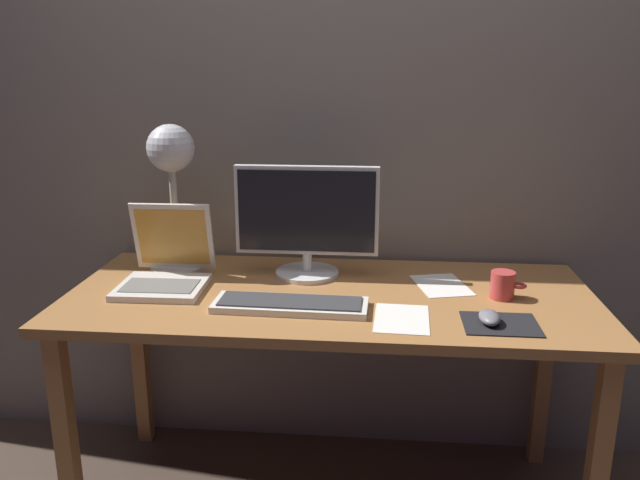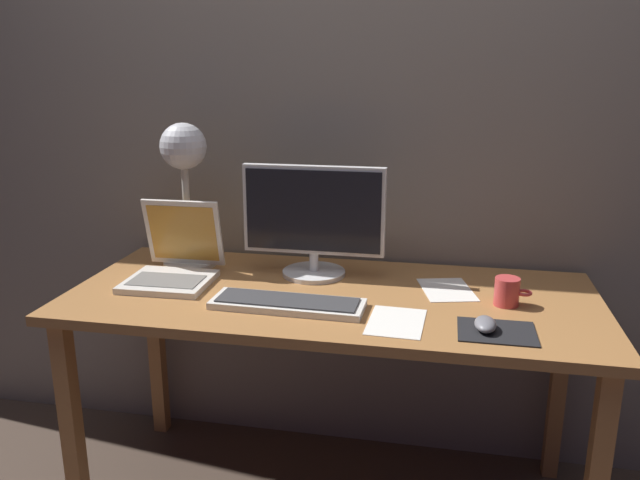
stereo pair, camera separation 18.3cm
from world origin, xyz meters
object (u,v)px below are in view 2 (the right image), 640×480
(monitor, at_px, (314,219))
(desk_lamp, at_px, (184,163))
(laptop, at_px, (176,258))
(coffee_mug, at_px, (508,292))
(keyboard_main, at_px, (288,303))
(mouse, at_px, (485,324))

(monitor, relative_size, desk_lamp, 0.95)
(laptop, height_order, coffee_mug, laptop)
(monitor, bearing_deg, keyboard_main, -92.77)
(monitor, xyz_separation_m, keyboard_main, (-0.01, -0.30, -0.18))
(monitor, xyz_separation_m, desk_lamp, (-0.44, 0.02, 0.17))
(keyboard_main, xyz_separation_m, laptop, (-0.42, 0.18, 0.06))
(desk_lamp, relative_size, mouse, 5.10)
(monitor, distance_m, desk_lamp, 0.47)
(monitor, bearing_deg, mouse, -34.04)
(keyboard_main, height_order, laptop, laptop)
(coffee_mug, bearing_deg, mouse, -109.30)
(mouse, bearing_deg, laptop, 165.90)
(desk_lamp, xyz_separation_m, coffee_mug, (1.05, -0.18, -0.32))
(keyboard_main, relative_size, laptop, 1.50)
(mouse, relative_size, coffee_mug, 0.90)
(monitor, relative_size, keyboard_main, 1.05)
(keyboard_main, bearing_deg, monitor, 87.23)
(monitor, height_order, desk_lamp, desk_lamp)
(monitor, height_order, mouse, monitor)
(laptop, distance_m, coffee_mug, 1.04)
(mouse, xyz_separation_m, coffee_mug, (0.07, 0.20, 0.02))
(keyboard_main, distance_m, laptop, 0.46)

